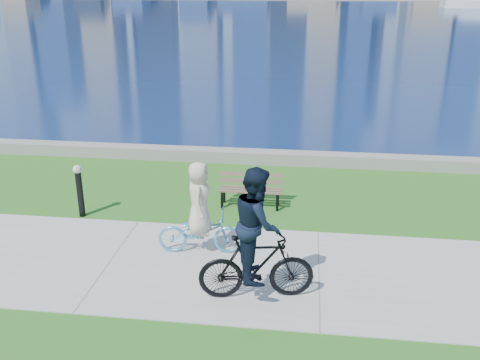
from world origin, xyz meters
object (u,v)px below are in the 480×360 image
Objects in this scene: park_bench at (251,187)px; cyclist_man at (257,246)px; cyclist_woman at (200,220)px; bollard_lamp at (79,187)px.

park_bench is 0.64× the size of cyclist_man.
cyclist_man reaches higher than cyclist_woman.
cyclist_man is (4.30, -2.81, 0.30)m from bollard_lamp.
cyclist_woman reaches higher than park_bench.
bollard_lamp is 0.53× the size of cyclist_man.
park_bench is at bearing -2.50° from cyclist_man.
bollard_lamp is 0.66× the size of cyclist_woman.
cyclist_man reaches higher than park_bench.
cyclist_man is at bearing -145.07° from cyclist_woman.
park_bench is 3.94m from bollard_lamp.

